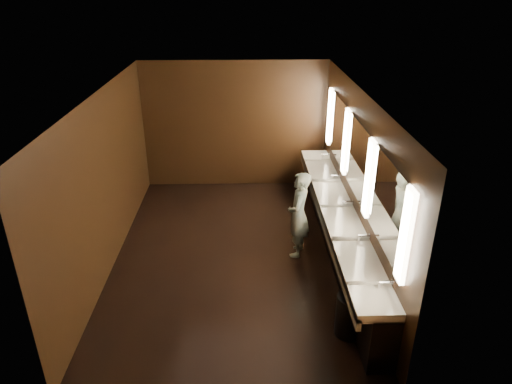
# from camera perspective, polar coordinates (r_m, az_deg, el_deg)

# --- Properties ---
(floor) EXTENTS (6.00, 6.00, 0.00)m
(floor) POSITION_cam_1_polar(r_m,az_deg,el_deg) (7.98, -2.79, -7.77)
(floor) COLOR black
(floor) RESTS_ON ground
(ceiling) EXTENTS (4.00, 6.00, 0.02)m
(ceiling) POSITION_cam_1_polar(r_m,az_deg,el_deg) (6.87, -3.28, 12.23)
(ceiling) COLOR #2D2D2B
(ceiling) RESTS_ON wall_back
(wall_back) EXTENTS (4.00, 0.02, 2.80)m
(wall_back) POSITION_cam_1_polar(r_m,az_deg,el_deg) (10.13, -2.66, 8.33)
(wall_back) COLOR black
(wall_back) RESTS_ON floor
(wall_front) EXTENTS (4.00, 0.02, 2.80)m
(wall_front) POSITION_cam_1_polar(r_m,az_deg,el_deg) (4.72, -3.78, -13.34)
(wall_front) COLOR black
(wall_front) RESTS_ON floor
(wall_left) EXTENTS (0.02, 6.00, 2.80)m
(wall_left) POSITION_cam_1_polar(r_m,az_deg,el_deg) (7.63, -18.21, 1.24)
(wall_left) COLOR black
(wall_left) RESTS_ON floor
(wall_right) EXTENTS (0.02, 6.00, 2.80)m
(wall_right) POSITION_cam_1_polar(r_m,az_deg,el_deg) (7.52, 12.40, 1.61)
(wall_right) COLOR black
(wall_right) RESTS_ON floor
(sink_counter) EXTENTS (0.55, 5.40, 1.01)m
(sink_counter) POSITION_cam_1_polar(r_m,az_deg,el_deg) (7.88, 10.33, -4.43)
(sink_counter) COLOR black
(sink_counter) RESTS_ON floor
(mirror_band) EXTENTS (0.06, 5.03, 1.15)m
(mirror_band) POSITION_cam_1_polar(r_m,az_deg,el_deg) (7.39, 12.50, 4.10)
(mirror_band) COLOR #FFE7BE
(mirror_band) RESTS_ON wall_right
(person) EXTENTS (0.50, 0.63, 1.51)m
(person) POSITION_cam_1_polar(r_m,az_deg,el_deg) (7.65, 5.36, -2.84)
(person) COLOR #83BAC3
(person) RESTS_ON floor
(trash_bin) EXTENTS (0.46, 0.46, 0.60)m
(trash_bin) POSITION_cam_1_polar(r_m,az_deg,el_deg) (6.36, 11.66, -14.83)
(trash_bin) COLOR black
(trash_bin) RESTS_ON floor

